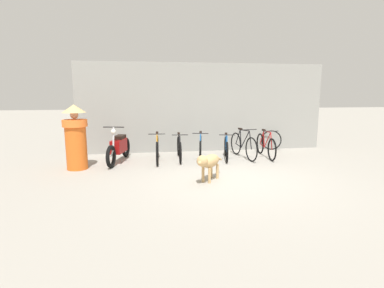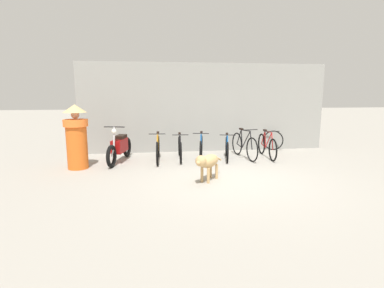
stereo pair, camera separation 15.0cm
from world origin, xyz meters
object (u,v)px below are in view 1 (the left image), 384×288
Objects in this scene: bicycle_0 at (157,149)px; bicycle_3 at (226,148)px; stray_dog at (209,162)px; motorcycle at (119,147)px; spare_tire_left at (271,140)px; bicycle_5 at (266,146)px; person_in_robes at (76,136)px; bicycle_4 at (243,145)px; bicycle_1 at (179,148)px; bicycle_2 at (200,148)px.

bicycle_0 reaches higher than bicycle_3.
stray_dog is at bearing -12.29° from bicycle_3.
bicycle_3 is at bearing -166.43° from stray_dog.
motorcycle reaches higher than spare_tire_left.
person_in_robes is at bearing -80.01° from bicycle_5.
bicycle_0 reaches higher than stray_dog.
bicycle_5 is at bearing 93.99° from bicycle_0.
bicycle_0 is 2.27m from person_in_robes.
bicycle_3 is 2.40m from stray_dog.
motorcycle is 3.14m from stray_dog.
spare_tire_left is (4.04, 1.15, -0.01)m from bicycle_0.
bicycle_3 is 0.92× the size of person_in_robes.
motorcycle is (-1.10, 0.06, 0.07)m from bicycle_0.
person_in_robes is at bearing -71.36° from bicycle_0.
bicycle_4 is 2.57× the size of spare_tire_left.
motorcycle is at bearing -98.02° from bicycle_4.
bicycle_1 is at bearing 105.79° from motorcycle.
spare_tire_left is (6.17, 1.73, -0.53)m from person_in_robes.
bicycle_5 is 4.46m from motorcycle.
stray_dog is at bearing -42.58° from bicycle_4.
person_in_robes reaches higher than spare_tire_left.
stray_dog is at bearing 56.70° from motorcycle.
person_in_robes is at bearing -71.99° from bicycle_1.
bicycle_4 reaches higher than bicycle_5.
bicycle_5 reaches higher than bicycle_0.
bicycle_2 is 2.49× the size of spare_tire_left.
motorcycle is at bearing -83.81° from bicycle_1.
bicycle_3 is 1.58× the size of stray_dog.
bicycle_1 is 0.97× the size of bicycle_5.
bicycle_0 is 1.03× the size of bicycle_2.
bicycle_1 is at bearing 105.75° from bicycle_0.
bicycle_4 reaches higher than spare_tire_left.
person_in_robes reaches higher than bicycle_4.
spare_tire_left is (2.98, 3.36, -0.11)m from stray_dog.
bicycle_2 is 2.39m from motorcycle.
stray_dog is at bearing -42.06° from bicycle_5.
bicycle_3 is at bearing -134.97° from person_in_robes.
bicycle_0 is 1.00× the size of bicycle_4.
bicycle_4 is 0.73m from bicycle_5.
person_in_robes is (-2.79, -0.73, 0.54)m from bicycle_1.
bicycle_3 is 2.30m from spare_tire_left.
motorcycle reaches higher than bicycle_3.
person_in_robes is (-1.03, -0.64, 0.45)m from motorcycle.
bicycle_2 is 3.51m from person_in_robes.
motorcycle is at bearing -79.64° from bicycle_2.
bicycle_2 is at bearing -157.60° from spare_tire_left.
bicycle_1 is 2.49× the size of spare_tire_left.
bicycle_0 is 1.00× the size of bicycle_5.
bicycle_5 reaches higher than stray_dog.
bicycle_4 is (1.97, -0.10, 0.05)m from bicycle_1.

